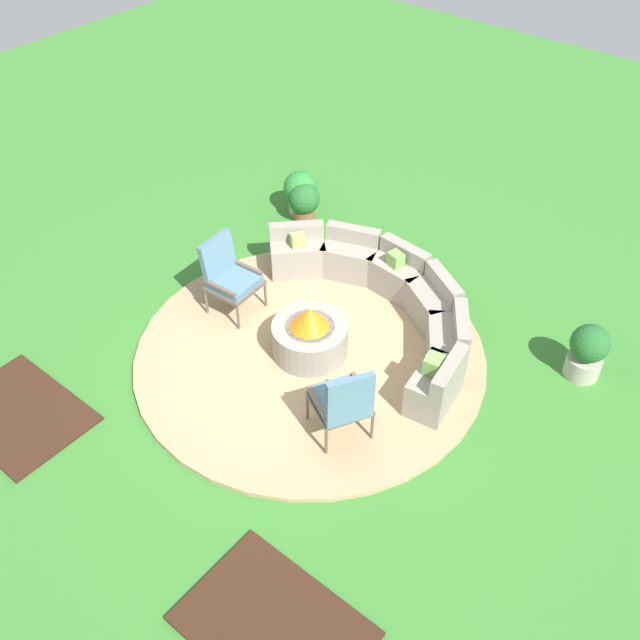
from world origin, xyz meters
TOP-DOWN VIEW (x-y plane):
  - ground_plane at (0.00, 0.00)m, footprint 24.00×24.00m
  - patio_circle at (0.00, 0.00)m, footprint 4.41×4.41m
  - mulch_bed_left at (-1.99, -2.90)m, footprint 1.64×1.16m
  - mulch_bed_right at (1.99, -2.90)m, footprint 1.64×1.16m
  - fire_pit at (0.00, 0.00)m, footprint 0.95×0.95m
  - curved_stone_bench at (0.39, 1.18)m, footprint 3.56×2.08m
  - lounge_chair_front_left at (-1.38, 0.00)m, footprint 0.66×0.64m
  - lounge_chair_front_right at (1.12, -0.79)m, footprint 0.79×0.79m
  - potted_plant_0 at (-2.03, 2.30)m, footprint 0.49×0.49m
  - potted_plant_1 at (2.80, 1.84)m, footprint 0.47×0.47m
  - potted_plant_2 at (-2.22, 2.43)m, footprint 0.53×0.53m

SIDE VIEW (x-z plane):
  - ground_plane at x=0.00m, z-range 0.00..0.00m
  - mulch_bed_left at x=-1.99m, z-range 0.00..0.04m
  - mulch_bed_right at x=1.99m, z-range 0.00..0.04m
  - patio_circle at x=0.00m, z-range 0.00..0.06m
  - fire_pit at x=0.00m, z-range -0.02..0.69m
  - potted_plant_0 at x=-2.03m, z-range 0.02..0.66m
  - curved_stone_bench at x=0.39m, z-range 0.00..0.71m
  - potted_plant_2 at x=-2.22m, z-range 0.03..0.75m
  - potted_plant_1 at x=2.80m, z-range 0.03..0.78m
  - lounge_chair_front_right at x=1.12m, z-range 0.09..1.10m
  - lounge_chair_front_left at x=-1.38m, z-range 0.08..1.13m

